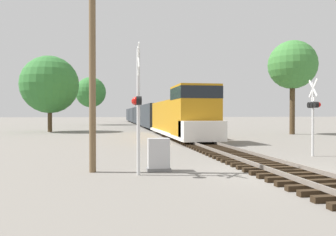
% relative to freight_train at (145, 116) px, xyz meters
% --- Properties ---
extents(ground_plane, '(400.00, 400.00, 0.00)m').
position_rel_freight_train_xyz_m(ground_plane, '(0.00, -47.26, -1.82)').
color(ground_plane, slate).
extents(rail_track_bed, '(2.60, 160.00, 0.31)m').
position_rel_freight_train_xyz_m(rail_track_bed, '(0.00, -47.26, -1.69)').
color(rail_track_bed, black).
rests_on(rail_track_bed, ground).
extents(freight_train, '(2.99, 77.43, 4.21)m').
position_rel_freight_train_xyz_m(freight_train, '(0.00, 0.00, 0.00)').
color(freight_train, '#B77A14').
rests_on(freight_train, ground).
extents(crossing_signal_near, '(0.35, 1.00, 4.59)m').
position_rel_freight_train_xyz_m(crossing_signal_near, '(-5.17, -46.85, 0.70)').
color(crossing_signal_near, silver).
rests_on(crossing_signal_near, ground).
extents(crossing_signal_far, '(0.46, 1.01, 3.91)m').
position_rel_freight_train_xyz_m(crossing_signal_far, '(4.02, -43.31, 0.59)').
color(crossing_signal_far, silver).
rests_on(crossing_signal_far, ground).
extents(relay_cabinet, '(0.88, 0.54, 1.23)m').
position_rel_freight_train_xyz_m(relay_cabinet, '(-4.32, -46.14, -1.22)').
color(relay_cabinet, slate).
rests_on(relay_cabinet, ground).
extents(utility_pole, '(1.80, 0.24, 9.13)m').
position_rel_freight_train_xyz_m(utility_pole, '(-6.75, -45.98, 2.92)').
color(utility_pole, brown).
rests_on(utility_pole, ground).
extents(tree_far_right, '(5.02, 5.02, 9.77)m').
position_rel_freight_train_xyz_m(tree_far_right, '(12.64, -26.92, 5.39)').
color(tree_far_right, '#473521').
rests_on(tree_far_right, ground).
extents(tree_mid_background, '(6.78, 6.78, 9.00)m').
position_rel_freight_train_xyz_m(tree_mid_background, '(-13.15, -17.68, 3.77)').
color(tree_mid_background, '#473521').
rests_on(tree_mid_background, ground).
extents(tree_deep_background, '(5.78, 5.78, 9.17)m').
position_rel_freight_train_xyz_m(tree_deep_background, '(-9.77, 6.12, 4.42)').
color(tree_deep_background, '#473521').
rests_on(tree_deep_background, ground).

